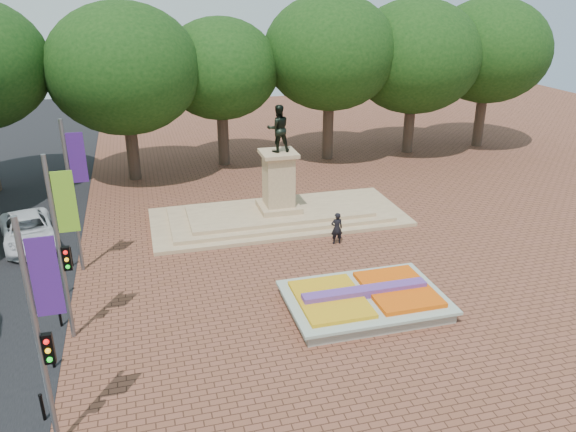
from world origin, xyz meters
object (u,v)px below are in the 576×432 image
object	(u,v)px
pedestrian	(337,228)
flower_bed	(365,299)
van	(28,231)
monument	(279,204)

from	to	relation	value
pedestrian	flower_bed	bearing A→B (deg)	83.39
van	pedestrian	size ratio (longest dim) A/B	3.12
van	flower_bed	bearing A→B (deg)	-49.22
monument	van	size ratio (longest dim) A/B	2.68
monument	van	distance (m)	12.95
monument	pedestrian	world-z (taller)	monument
flower_bed	monument	xyz separation A→B (m)	(-1.03, 10.00, 0.50)
van	pedestrian	bearing A→B (deg)	-28.38
flower_bed	monument	size ratio (longest dim) A/B	0.45
pedestrian	monument	bearing A→B (deg)	-60.34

